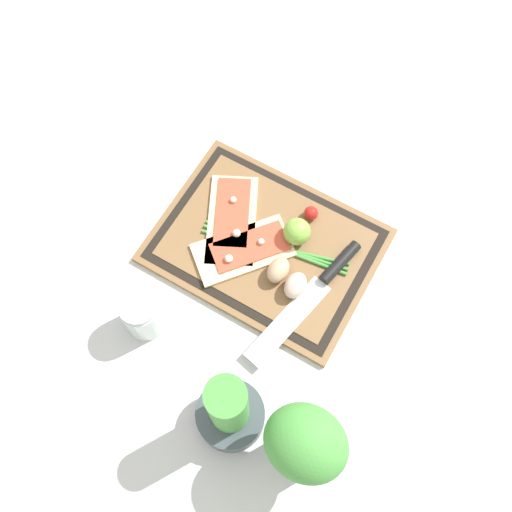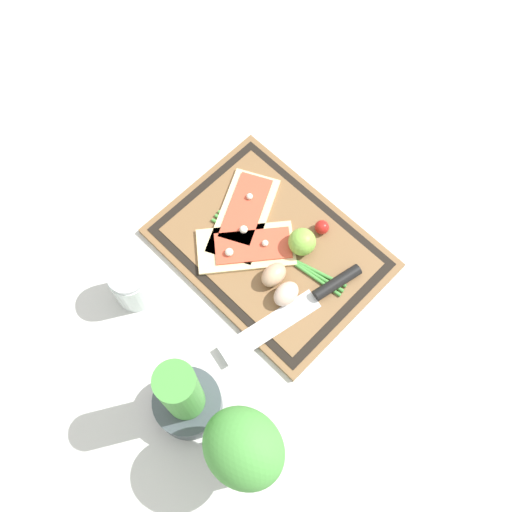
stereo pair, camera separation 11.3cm
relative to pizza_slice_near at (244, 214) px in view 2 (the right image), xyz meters
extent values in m
plane|color=silver|center=(-0.08, 0.01, -0.02)|extent=(6.00, 6.00, 0.00)
cube|color=brown|center=(-0.08, 0.01, -0.01)|extent=(0.42, 0.31, 0.01)
cube|color=black|center=(-0.08, 0.01, -0.01)|extent=(0.40, 0.29, 0.00)
cube|color=brown|center=(-0.08, 0.01, -0.01)|extent=(0.36, 0.26, 0.00)
cube|color=beige|center=(0.00, 0.00, 0.00)|extent=(0.17, 0.22, 0.01)
cube|color=#D14C33|center=(0.01, -0.01, 0.00)|extent=(0.13, 0.17, 0.00)
sphere|color=silver|center=(-0.03, 0.03, 0.01)|extent=(0.02, 0.02, 0.02)
sphere|color=silver|center=(0.02, -0.03, 0.01)|extent=(0.01, 0.01, 0.01)
cube|color=beige|center=(-0.05, 0.05, 0.00)|extent=(0.19, 0.20, 0.01)
cube|color=#D14C33|center=(-0.06, 0.04, 0.00)|extent=(0.14, 0.15, 0.00)
sphere|color=silver|center=(-0.04, 0.08, 0.01)|extent=(0.02, 0.02, 0.02)
sphere|color=silver|center=(-0.08, 0.02, 0.01)|extent=(0.01, 0.01, 0.01)
cube|color=silver|center=(-0.20, 0.13, 0.00)|extent=(0.08, 0.21, 0.00)
cylinder|color=black|center=(-0.23, -0.02, 0.01)|extent=(0.04, 0.10, 0.02)
ellipsoid|color=tan|center=(-0.13, 0.06, 0.01)|extent=(0.04, 0.05, 0.04)
ellipsoid|color=beige|center=(-0.18, 0.07, 0.01)|extent=(0.04, 0.05, 0.04)
sphere|color=#7FB742|center=(-0.13, -0.03, 0.02)|extent=(0.05, 0.05, 0.05)
sphere|color=red|center=(-0.13, -0.08, 0.01)|extent=(0.03, 0.03, 0.03)
cylinder|color=#47933D|center=(-0.10, 0.01, 0.00)|extent=(0.29, 0.05, 0.01)
cylinder|color=#47933D|center=(-0.10, 0.01, 0.00)|extent=(0.29, 0.07, 0.01)
cylinder|color=#47933D|center=(-0.10, 0.01, 0.00)|extent=(0.28, 0.09, 0.01)
cylinder|color=#3D474C|center=(-0.19, 0.33, 0.01)|extent=(0.12, 0.12, 0.06)
cylinder|color=#47933D|center=(-0.19, 0.33, 0.11)|extent=(0.06, 0.06, 0.20)
cylinder|color=silver|center=(0.03, 0.26, 0.03)|extent=(0.07, 0.07, 0.09)
cylinder|color=#B73323|center=(0.03, 0.26, 0.00)|extent=(0.06, 0.06, 0.03)
cylinder|color=silver|center=(0.03, 0.26, 0.08)|extent=(0.07, 0.07, 0.01)
cylinder|color=silver|center=(-0.32, 0.32, 0.03)|extent=(0.08, 0.08, 0.10)
ellipsoid|color=#47933D|center=(-0.32, 0.32, 0.13)|extent=(0.13, 0.11, 0.11)
camera|label=1|loc=(-0.30, 0.43, 1.06)|focal=42.00mm
camera|label=2|loc=(-0.39, 0.36, 1.06)|focal=42.00mm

